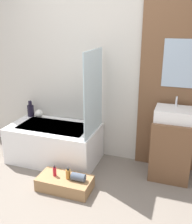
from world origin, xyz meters
name	(u,v)px	position (x,y,z in m)	size (l,w,h in m)	color
wall_tiled_back	(106,65)	(0.00, 1.58, 1.30)	(4.20, 0.06, 2.60)	beige
wall_wood_accent	(180,70)	(0.94, 1.53, 1.30)	(0.95, 0.04, 2.60)	brown
bathtub	(55,143)	(-0.60, 1.19, 0.26)	(1.21, 0.69, 0.51)	white
glass_shower_screen	(93,93)	(-0.03, 1.18, 1.03)	(0.01, 0.64, 1.04)	silver
wooden_step_bench	(65,183)	(-0.18, 0.61, 0.08)	(0.63, 0.32, 0.15)	#997047
vanity_cabinet	(171,149)	(0.94, 1.29, 0.37)	(0.47, 0.43, 0.75)	brown
sink	(175,114)	(0.94, 1.29, 0.82)	(0.45, 0.33, 0.27)	white
vase_tall_dark	(31,110)	(-1.11, 1.43, 0.60)	(0.10, 0.10, 0.23)	black
vase_round_light	(39,114)	(-0.97, 1.42, 0.56)	(0.12, 0.12, 0.12)	silver
bottle_soap_primary	(55,171)	(-0.30, 0.61, 0.21)	(0.04, 0.04, 0.13)	#B21928
bottle_soap_secondary	(68,174)	(-0.13, 0.61, 0.21)	(0.05, 0.05, 0.14)	#B2752D
towel_roll	(78,177)	(-0.01, 0.61, 0.20)	(0.09, 0.09, 0.16)	#4C5666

